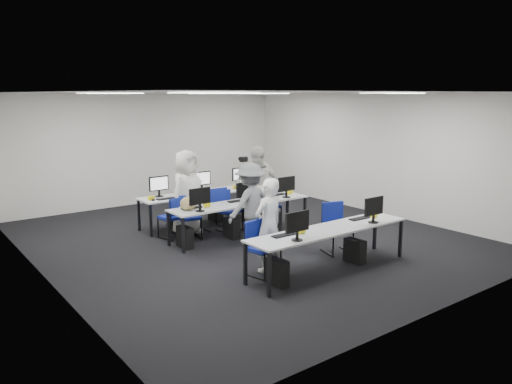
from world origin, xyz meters
TOP-DOWN VIEW (x-y plane):
  - room at (0.00, 0.00)m, footprint 9.00×9.02m
  - ceiling_panels at (0.00, 0.00)m, footprint 5.20×4.60m
  - desk_front at (0.00, -2.40)m, footprint 3.20×0.70m
  - desk_mid at (0.00, 0.20)m, footprint 3.20×0.70m
  - desk_back at (0.00, 1.60)m, footprint 3.20×0.70m
  - equipment_front at (-0.19, -2.42)m, footprint 2.51×0.41m
  - equipment_mid at (-0.19, 0.18)m, footprint 2.91×0.41m
  - equipment_back at (0.19, 1.62)m, footprint 2.91×0.41m
  - chair_0 at (-1.06, -1.90)m, footprint 0.52×0.55m
  - chair_1 at (0.80, -1.81)m, footprint 0.59×0.62m
  - chair_2 at (-0.96, 0.72)m, footprint 0.52×0.55m
  - chair_3 at (0.03, 0.70)m, footprint 0.51×0.54m
  - chair_4 at (1.16, 0.66)m, footprint 0.54×0.56m
  - chair_5 at (-1.23, 0.95)m, footprint 0.52×0.55m
  - chair_6 at (-0.15, 1.04)m, footprint 0.49×0.53m
  - chair_7 at (0.99, 1.02)m, footprint 0.47×0.50m
  - handbag at (-1.23, 0.24)m, footprint 0.37×0.27m
  - student_0 at (-0.85, -1.81)m, footprint 0.63×0.46m
  - student_1 at (0.90, 0.87)m, footprint 1.05×0.94m
  - student_2 at (-0.82, 1.02)m, footprint 1.04×0.87m
  - student_3 at (0.96, 0.90)m, footprint 1.14×0.82m
  - photographer at (-0.20, -0.40)m, footprint 1.14×0.76m
  - dslr_camera at (-0.23, -0.22)m, footprint 0.17×0.20m

SIDE VIEW (x-z plane):
  - chair_4 at x=1.16m, z-range -0.16..0.69m
  - chair_7 at x=0.99m, z-range -0.16..0.71m
  - chair_5 at x=-1.23m, z-range -0.16..0.72m
  - chair_2 at x=-0.96m, z-range -0.16..0.72m
  - chair_3 at x=0.03m, z-range -0.16..0.72m
  - chair_0 at x=-1.06m, z-range -0.17..0.74m
  - chair_1 at x=0.80m, z-range -0.17..0.77m
  - chair_6 at x=-0.15m, z-range -0.18..0.78m
  - equipment_mid at x=-0.19m, z-range -0.24..0.95m
  - equipment_back at x=0.19m, z-range -0.24..0.95m
  - equipment_front at x=-0.19m, z-range -0.24..0.95m
  - desk_front at x=0.00m, z-range 0.32..1.05m
  - desk_mid at x=0.00m, z-range 0.32..1.05m
  - desk_back at x=0.00m, z-range 0.32..1.05m
  - student_0 at x=-0.85m, z-range 0.00..1.61m
  - photographer at x=-0.20m, z-range 0.00..1.65m
  - handbag at x=-1.23m, z-range 0.73..1.00m
  - student_1 at x=0.90m, z-range 0.00..1.79m
  - student_3 at x=0.96m, z-range 0.00..1.80m
  - student_2 at x=-0.82m, z-range 0.00..1.82m
  - room at x=0.00m, z-range 0.00..3.00m
  - dslr_camera at x=-0.23m, z-range 1.66..1.76m
  - ceiling_panels at x=0.00m, z-range 2.98..2.99m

